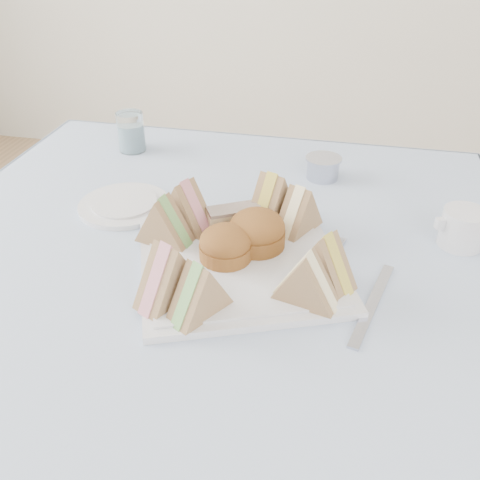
% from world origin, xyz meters
% --- Properties ---
extents(table, '(0.90, 0.90, 0.74)m').
position_xyz_m(table, '(0.00, 0.00, 0.37)').
color(table, brown).
rests_on(table, floor).
extents(tablecloth, '(1.02, 1.02, 0.01)m').
position_xyz_m(tablecloth, '(0.00, 0.00, 0.74)').
color(tablecloth, '#A2B1E0').
rests_on(tablecloth, table).
extents(serving_plate, '(0.40, 0.40, 0.01)m').
position_xyz_m(serving_plate, '(0.07, -0.04, 0.75)').
color(serving_plate, silver).
rests_on(serving_plate, tablecloth).
extents(sandwich_fl_a, '(0.09, 0.11, 0.09)m').
position_xyz_m(sandwich_fl_a, '(-0.01, -0.15, 0.80)').
color(sandwich_fl_a, '#A27557').
rests_on(sandwich_fl_a, serving_plate).
extents(sandwich_fl_b, '(0.09, 0.10, 0.08)m').
position_xyz_m(sandwich_fl_b, '(0.04, -0.17, 0.80)').
color(sandwich_fl_b, '#A27557').
rests_on(sandwich_fl_b, serving_plate).
extents(sandwich_fr_a, '(0.10, 0.09, 0.08)m').
position_xyz_m(sandwich_fr_a, '(0.20, -0.06, 0.80)').
color(sandwich_fr_a, '#A27557').
rests_on(sandwich_fr_a, serving_plate).
extents(sandwich_fr_b, '(0.10, 0.06, 0.08)m').
position_xyz_m(sandwich_fr_b, '(0.18, -0.11, 0.80)').
color(sandwich_fr_b, '#A27557').
rests_on(sandwich_fr_b, serving_plate).
extents(sandwich_bl_a, '(0.10, 0.07, 0.08)m').
position_xyz_m(sandwich_bl_a, '(-0.06, -0.01, 0.80)').
color(sandwich_bl_a, '#A27557').
rests_on(sandwich_bl_a, serving_plate).
extents(sandwich_bl_b, '(0.11, 0.09, 0.09)m').
position_xyz_m(sandwich_bl_b, '(-0.04, 0.04, 0.80)').
color(sandwich_bl_b, '#A27557').
rests_on(sandwich_bl_b, serving_plate).
extents(sandwich_br_a, '(0.08, 0.10, 0.08)m').
position_xyz_m(sandwich_br_a, '(0.15, 0.07, 0.80)').
color(sandwich_br_a, '#A27557').
rests_on(sandwich_br_a, serving_plate).
extents(sandwich_br_b, '(0.08, 0.11, 0.09)m').
position_xyz_m(sandwich_br_b, '(0.10, 0.10, 0.80)').
color(sandwich_br_b, '#A27557').
rests_on(sandwich_br_b, serving_plate).
extents(scone_left, '(0.11, 0.11, 0.06)m').
position_xyz_m(scone_left, '(0.05, -0.04, 0.79)').
color(scone_left, olive).
rests_on(scone_left, serving_plate).
extents(scone_right, '(0.13, 0.13, 0.06)m').
position_xyz_m(scone_right, '(0.09, 0.01, 0.79)').
color(scone_right, olive).
rests_on(scone_right, serving_plate).
extents(pastry_slice, '(0.10, 0.08, 0.04)m').
position_xyz_m(pastry_slice, '(0.04, 0.05, 0.78)').
color(pastry_slice, beige).
rests_on(pastry_slice, serving_plate).
extents(side_plate, '(0.19, 0.19, 0.01)m').
position_xyz_m(side_plate, '(-0.19, 0.10, 0.75)').
color(side_plate, silver).
rests_on(side_plate, tablecloth).
extents(water_glass, '(0.07, 0.07, 0.09)m').
position_xyz_m(water_glass, '(-0.27, 0.36, 0.79)').
color(water_glass, white).
rests_on(water_glass, tablecloth).
extents(tea_strainer, '(0.08, 0.08, 0.04)m').
position_xyz_m(tea_strainer, '(0.17, 0.31, 0.77)').
color(tea_strainer, '#ACADBE').
rests_on(tea_strainer, tablecloth).
extents(knife, '(0.07, 0.20, 0.00)m').
position_xyz_m(knife, '(0.28, -0.09, 0.75)').
color(knife, '#ACADBE').
rests_on(knife, tablecloth).
extents(fork, '(0.06, 0.17, 0.00)m').
position_xyz_m(fork, '(0.19, -0.04, 0.75)').
color(fork, '#ACADBE').
rests_on(fork, tablecloth).
extents(creamer_jug, '(0.09, 0.09, 0.06)m').
position_xyz_m(creamer_jug, '(0.42, 0.10, 0.78)').
color(creamer_jug, silver).
rests_on(creamer_jug, tablecloth).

